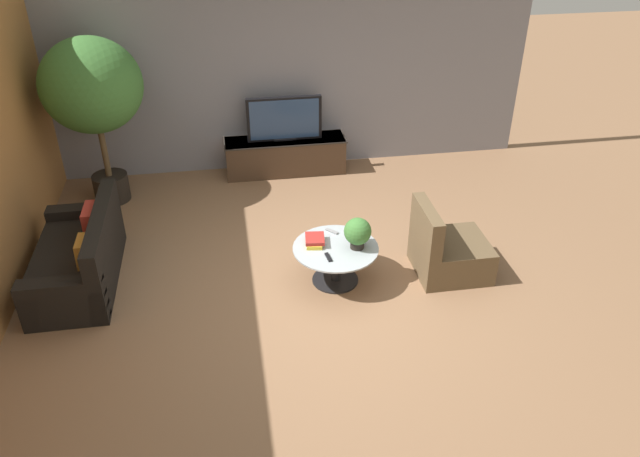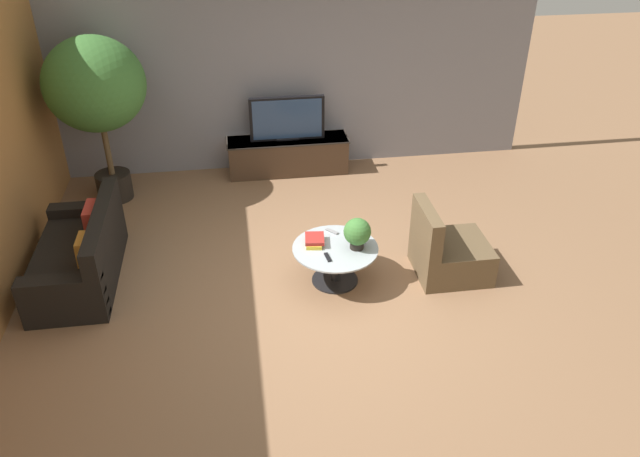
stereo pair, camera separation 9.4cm
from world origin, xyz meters
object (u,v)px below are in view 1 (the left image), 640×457
Objects in this scene: potted_palm_tall at (92,90)px; armchair_wicker at (447,251)px; media_console at (285,155)px; television at (284,119)px; coffee_table at (336,258)px; couch_by_wall at (80,259)px; potted_plant_tabletop at (358,232)px.

armchair_wicker is at bearing -31.02° from potted_palm_tall.
television is at bearing -90.00° from media_console.
media_console is at bearing 94.69° from coffee_table.
potted_palm_tall is (-2.47, -0.47, 0.73)m from television.
media_console is at bearing 90.00° from television.
potted_palm_tall is (-4.00, 2.40, 1.30)m from armchair_wicker.
couch_by_wall is at bearing -92.94° from potted_palm_tall.
coffee_table is 0.41m from potted_plant_tabletop.
potted_palm_tall reaches higher than coffee_table.
television is 2.91m from coffee_table.
potted_palm_tall is 6.24× the size of potted_plant_tabletop.
media_console is 1.89× the size of coffee_table.
potted_palm_tall is at bearing 177.06° from couch_by_wall.
television is 3.02× the size of potted_plant_tabletop.
potted_palm_tall is at bearing 140.52° from potted_plant_tabletop.
potted_plant_tabletop reaches higher than media_console.
couch_by_wall is at bearing 170.52° from potted_plant_tabletop.
television reaches higher than media_console.
television reaches higher than armchair_wicker.
couch_by_wall reaches higher than media_console.
media_console is at bearing 132.82° from couch_by_wall.
potted_palm_tall reaches higher than media_console.
potted_palm_tall reaches higher than television.
television reaches higher than couch_by_wall.
couch_by_wall is 3.10m from potted_plant_tabletop.
television is (0.00, -0.00, 0.57)m from media_console.
potted_plant_tabletop is at bearing 80.52° from couch_by_wall.
potted_palm_tall is (-2.71, 2.38, 1.26)m from coffee_table.
media_console is 0.57m from television.
potted_plant_tabletop is (0.23, -0.04, 0.33)m from coffee_table.
couch_by_wall is at bearing 83.17° from armchair_wicker.
coffee_table is at bearing -85.31° from media_console.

